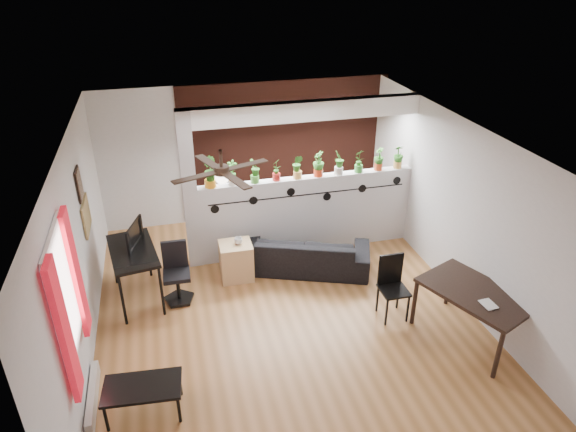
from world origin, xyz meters
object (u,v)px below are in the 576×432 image
Objects in this scene: potted_plant_7 at (359,160)px; coffee_table at (142,389)px; potted_plant_3 at (276,169)px; sofa at (306,253)px; potted_plant_2 at (255,170)px; potted_plant_9 at (398,156)px; potted_plant_4 at (298,166)px; computer_desk at (133,255)px; potted_plant_1 at (232,172)px; dining_table at (475,296)px; ceiling_fan at (222,173)px; cube_shelf at (236,261)px; cup at (238,241)px; potted_plant_0 at (210,172)px; folding_chair at (392,281)px; potted_plant_8 at (379,158)px; potted_plant_6 at (339,162)px; potted_plant_5 at (319,163)px; office_chair at (177,276)px.

potted_plant_7 is 4.86m from coffee_table.
sofa is at bearing -60.62° from potted_plant_3.
coffee_table is (-1.88, -2.99, -1.21)m from potted_plant_2.
potted_plant_9 is (0.70, 0.00, 0.00)m from potted_plant_7.
coffee_table is (-2.58, -2.99, -1.21)m from potted_plant_4.
potted_plant_7 is 3.86m from computer_desk.
potted_plant_3 is at bearing 0.00° from potted_plant_1.
potted_plant_4 is 0.21× the size of sofa.
potted_plant_7 is 0.70m from potted_plant_9.
dining_table is at bearing 3.10° from coffee_table.
ceiling_fan is at bearing 61.66° from sofa.
potted_plant_9 is 4.54m from computer_desk.
cube_shelf is 4.76× the size of cup.
potted_plant_2 is at bearing 0.00° from potted_plant_0.
ceiling_fan is 2.08m from cup.
cup is at bearing 74.99° from ceiling_fan.
potted_plant_2 is 0.42× the size of folding_chair.
potted_plant_8 is at bearing 0.00° from potted_plant_3.
potted_plant_6 is 1.03× the size of potted_plant_7.
cup is at bearing -62.26° from potted_plant_0.
potted_plant_6 is (1.40, 0.00, 0.01)m from potted_plant_2.
folding_chair reaches higher than coffee_table.
potted_plant_4 is at bearing 16.07° from computer_desk.
computer_desk is (-3.00, -0.76, -0.81)m from potted_plant_5.
potted_plant_5 is 4.36m from coffee_table.
potted_plant_1 is at bearing -8.71° from sofa.
folding_chair is at bearing -35.20° from cube_shelf.
computer_desk is 3.69m from folding_chair.
potted_plant_9 is 2.44m from folding_chair.
potted_plant_4 is 1.41m from sofa.
sofa is at bearing -40.99° from potted_plant_2.
folding_chair is (1.91, -1.43, -0.11)m from cup.
potted_plant_5 is at bearing 0.00° from potted_plant_4.
dining_table reaches higher than cup.
folding_chair is at bearing -96.75° from potted_plant_7.
potted_plant_7 is at bearing 0.00° from potted_plant_4.
sofa is at bearing -91.40° from potted_plant_4.
ceiling_fan reaches higher than potted_plant_4.
potted_plant_1 is at bearing 81.74° from cube_shelf.
potted_plant_9 is 0.44× the size of office_chair.
sofa is 15.12× the size of cup.
potted_plant_2 is 0.93× the size of potted_plant_5.
potted_plant_3 is 0.93× the size of potted_plant_7.
cube_shelf is (0.26, -0.58, -1.30)m from potted_plant_0.
coffee_table is at bearing -117.08° from potted_plant_1.
coffee_table is at bearing -134.46° from potted_plant_5.
potted_plant_1 is 0.66× the size of cube_shelf.
potted_plant_0 is 0.39× the size of computer_desk.
potted_plant_4 is 3.33m from dining_table.
sofa is (0.69, -0.60, -1.28)m from potted_plant_2.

